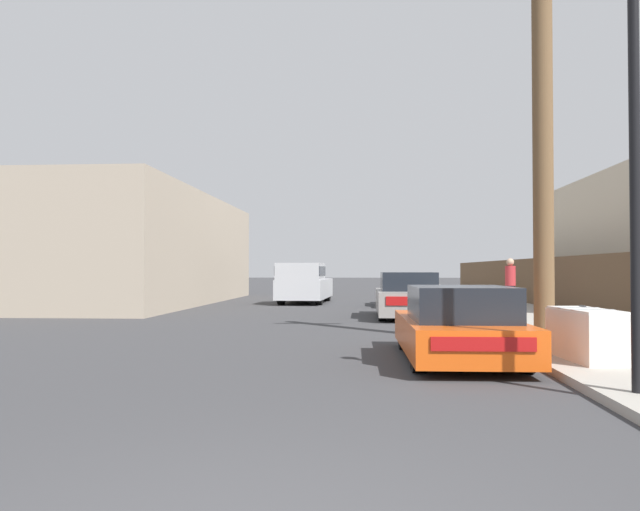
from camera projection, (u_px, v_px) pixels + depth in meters
name	position (u px, v px, depth m)	size (l,w,h in m)	color
sidewalk_curb	(477.00, 303.00, 26.24)	(4.20, 63.00, 0.12)	#9E998E
discarded_fridge	(586.00, 334.00, 9.48)	(0.77, 1.67, 0.80)	silver
parked_sports_car_red	(458.00, 327.00, 10.18)	(1.84, 4.22, 1.22)	#E05114
car_parked_mid	(407.00, 296.00, 19.26)	(1.89, 4.45, 1.41)	gray
car_parked_far	(406.00, 290.00, 25.57)	(1.80, 4.72, 1.35)	gray
pickup_truck	(304.00, 283.00, 27.44)	(2.17, 5.33, 1.76)	silver
utility_pole	(543.00, 127.00, 11.90)	(1.80, 0.38, 8.04)	brown
street_lamp	(635.00, 141.00, 7.00)	(0.26, 0.26, 4.88)	black
wooden_fence	(539.00, 282.00, 23.81)	(0.08, 39.00, 1.81)	brown
building_left_block	(135.00, 250.00, 27.69)	(7.00, 17.12, 4.72)	tan
pedestrian	(510.00, 284.00, 20.72)	(0.34, 0.34, 1.74)	#282D42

